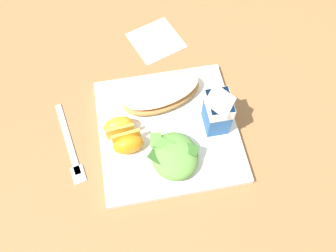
{
  "coord_description": "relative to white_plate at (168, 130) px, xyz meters",
  "views": [
    {
      "loc": [
        0.31,
        -0.06,
        0.63
      ],
      "look_at": [
        0.0,
        0.0,
        0.03
      ],
      "focal_mm": 36.31,
      "sensor_mm": 36.0,
      "label": 1
    }
  ],
  "objects": [
    {
      "name": "metal_fork",
      "position": [
        0.0,
        -0.2,
        -0.01
      ],
      "size": [
        0.19,
        0.06,
        0.01
      ],
      "color": "silver",
      "rests_on": "ground"
    },
    {
      "name": "white_plate",
      "position": [
        0.0,
        0.0,
        0.0
      ],
      "size": [
        0.28,
        0.28,
        0.02
      ],
      "primitive_type": "cube",
      "color": "white",
      "rests_on": "ground"
    },
    {
      "name": "paper_napkin",
      "position": [
        -0.25,
        0.02,
        -0.01
      ],
      "size": [
        0.14,
        0.14,
        0.0
      ],
      "primitive_type": "cube",
      "rotation": [
        0.0,
        0.0,
        0.35
      ],
      "color": "white",
      "rests_on": "ground"
    },
    {
      "name": "orange_wedge_middle",
      "position": [
        0.03,
        -0.08,
        0.03
      ],
      "size": [
        0.04,
        0.06,
        0.04
      ],
      "color": "orange",
      "rests_on": "white_plate"
    },
    {
      "name": "orange_wedge_front",
      "position": [
        -0.01,
        -0.1,
        0.03
      ],
      "size": [
        0.04,
        0.06,
        0.04
      ],
      "color": "orange",
      "rests_on": "white_plate"
    },
    {
      "name": "green_salad_pile",
      "position": [
        0.07,
        -0.0,
        0.03
      ],
      "size": [
        0.1,
        0.1,
        0.04
      ],
      "color": "#5B8E3D",
      "rests_on": "white_plate"
    },
    {
      "name": "cheesy_pizza_bread",
      "position": [
        -0.07,
        0.0,
        0.03
      ],
      "size": [
        0.12,
        0.18,
        0.04
      ],
      "color": "#B77F42",
      "rests_on": "white_plate"
    },
    {
      "name": "milk_carton",
      "position": [
        0.01,
        0.1,
        0.07
      ],
      "size": [
        0.06,
        0.04,
        0.11
      ],
      "color": "#23569E",
      "rests_on": "white_plate"
    },
    {
      "name": "ground",
      "position": [
        0.0,
        0.0,
        -0.01
      ],
      "size": [
        3.0,
        3.0,
        0.0
      ],
      "primitive_type": "plane",
      "color": "olive"
    }
  ]
}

